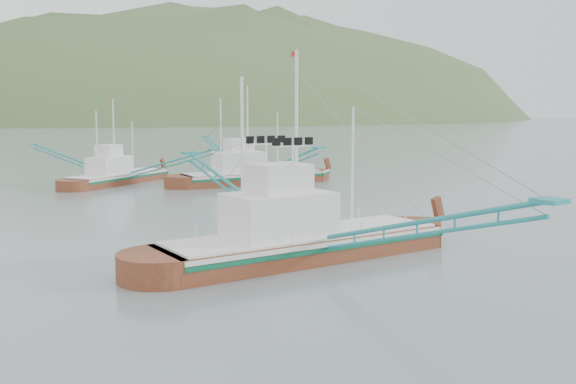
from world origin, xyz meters
TOP-DOWN VIEW (x-y plane):
  - ground at (0.00, 0.00)m, footprint 1200.00×1200.00m
  - main_boat at (-1.69, 2.42)m, footprint 16.70×30.01m
  - bg_boat_right at (15.22, 34.89)m, footprint 16.21×28.53m
  - bg_boat_far at (3.19, 43.58)m, footprint 16.46×22.87m
  - headland_right at (240.00, 430.00)m, footprint 684.00×432.00m

SIDE VIEW (x-z plane):
  - ground at x=0.00m, z-range 0.00..0.00m
  - headland_right at x=240.00m, z-range -153.00..153.00m
  - main_boat at x=-1.69m, z-range -4.33..7.81m
  - bg_boat_right at x=15.22m, z-range -4.04..7.55m
  - bg_boat_far at x=3.19m, z-range -2.92..7.13m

